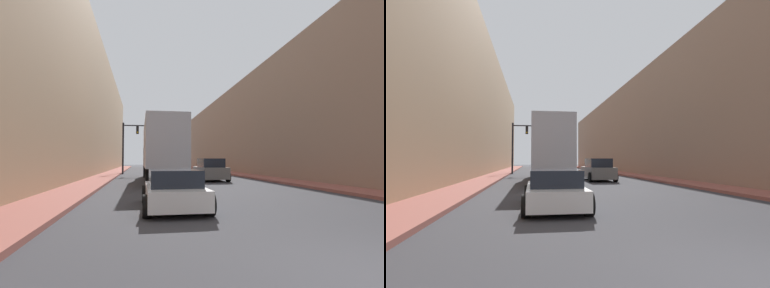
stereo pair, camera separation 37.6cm
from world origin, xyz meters
The scene contains 8 objects.
sidewalk_right centered at (6.75, 30.00, 0.07)m, with size 2.12×80.00×0.15m.
sidewalk_left centered at (-6.75, 30.00, 0.07)m, with size 2.12×80.00×0.15m.
building_right centered at (10.81, 30.00, 5.43)m, with size 6.00×80.00×10.85m.
building_left centered at (-10.81, 30.00, 7.29)m, with size 6.00×80.00×14.57m.
semi_truck centered at (-2.07, 19.54, 2.39)m, with size 2.47×13.49×4.24m.
sedan_car centered at (-2.50, 6.68, 0.61)m, with size 2.01×4.28×1.27m.
suv_car centered at (1.78, 19.68, 0.80)m, with size 2.09×4.98×1.69m.
traffic_signal_gantry centered at (-3.73, 31.56, 4.20)m, with size 6.48×0.35×5.83m.
Camera 2 is at (-3.19, -3.18, 1.58)m, focal length 28.00 mm.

